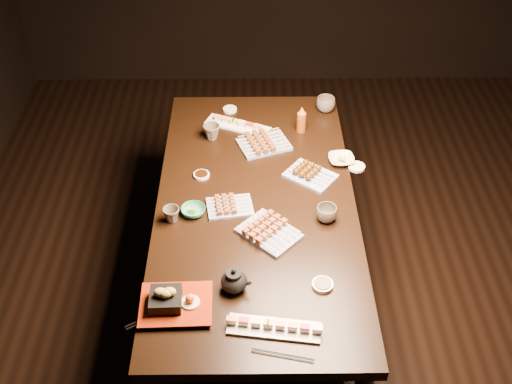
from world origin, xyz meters
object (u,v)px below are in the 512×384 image
edamame_bowl_green (193,211)px  teacup_near_left (171,215)px  teacup_far_right (326,104)px  yakitori_plate_left (264,141)px  yakitori_plate_center (230,204)px  tempura_tray (175,298)px  teacup_mid_right (327,214)px  teacup_far_left (212,132)px  edamame_bowl_cream (341,160)px  yakitori_plate_right (269,229)px  condiment_bottle (301,119)px  dining_table (256,260)px  sushi_platter_near (274,326)px  teapot (234,279)px  sushi_platter_far (238,123)px

edamame_bowl_green → teacup_near_left: size_ratio=1.48×
teacup_far_right → yakitori_plate_left: bearing=-136.6°
yakitori_plate_center → tempura_tray: tempura_tray is taller
yakitori_plate_center → teacup_mid_right: 0.43m
yakitori_plate_center → teacup_far_left: 0.55m
yakitori_plate_left → edamame_bowl_cream: yakitori_plate_left is taller
edamame_bowl_green → yakitori_plate_center: bearing=12.7°
edamame_bowl_green → teacup_mid_right: size_ratio=1.17×
yakitori_plate_right → condiment_bottle: condiment_bottle is taller
yakitori_plate_left → teacup_near_left: teacup_near_left is taller
dining_table → teacup_far_right: 0.94m
sushi_platter_near → teapot: bearing=134.8°
teacup_far_right → teapot: bearing=-110.5°
sushi_platter_far → teacup_far_left: size_ratio=4.04×
condiment_bottle → teacup_near_left: bearing=-131.8°
yakitori_plate_right → edamame_bowl_cream: size_ratio=1.98×
edamame_bowl_cream → edamame_bowl_green: bearing=-152.1°
teacup_near_left → yakitori_plate_left: bearing=53.0°
sushi_platter_far → yakitori_plate_left: 0.22m
condiment_bottle → edamame_bowl_cream: bearing=-56.5°
dining_table → sushi_platter_near: (0.06, -0.71, 0.40)m
tempura_tray → sushi_platter_far: bearing=77.9°
dining_table → teacup_far_right: size_ratio=17.76×
teacup_far_right → yakitori_plate_right: bearing=-108.9°
teapot → condiment_bottle: 1.12m
edamame_bowl_green → teacup_mid_right: 0.59m
yakitori_plate_right → edamame_bowl_cream: 0.62m
teacup_near_left → teacup_far_left: (0.15, 0.62, 0.01)m
teacup_far_left → tempura_tray: bearing=-94.6°
tempura_tray → condiment_bottle: condiment_bottle is taller
edamame_bowl_cream → tempura_tray: (-0.73, -0.90, 0.03)m
teacup_mid_right → condiment_bottle: condiment_bottle is taller
edamame_bowl_cream → tempura_tray: size_ratio=0.45×
dining_table → teacup_far_left: bearing=130.6°
yakitori_plate_center → edamame_bowl_green: 0.16m
yakitori_plate_center → yakitori_plate_right: size_ratio=0.82×
sushi_platter_near → edamame_bowl_green: size_ratio=3.19×
teapot → condiment_bottle: (0.33, 1.08, 0.02)m
yakitori_plate_left → condiment_bottle: bearing=13.4°
yakitori_plate_center → teapot: (0.03, -0.47, 0.03)m
sushi_platter_far → teapot: teapot is taller
yakitori_plate_right → condiment_bottle: size_ratio=1.69×
yakitori_plate_right → condiment_bottle: bearing=120.0°
teacup_far_right → condiment_bottle: 0.24m
teacup_mid_right → teacup_far_left: teacup_far_left is taller
yakitori_plate_right → condiment_bottle: (0.19, 0.77, 0.04)m
yakitori_plate_center → teacup_mid_right: (0.42, -0.08, 0.01)m
edamame_bowl_cream → teacup_far_right: (-0.03, 0.46, 0.02)m
yakitori_plate_left → teacup_far_left: teacup_far_left is taller
sushi_platter_near → edamame_bowl_cream: bearing=78.5°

